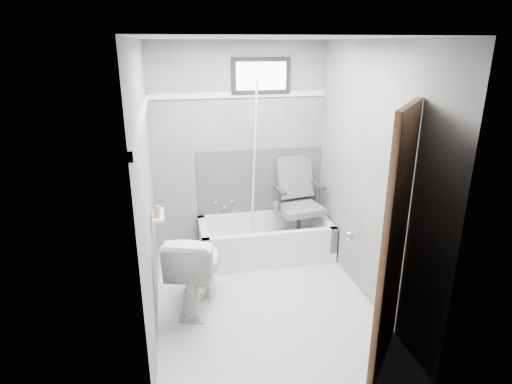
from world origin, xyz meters
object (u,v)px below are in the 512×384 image
object	(u,v)px
office_chair	(299,202)
soap_bottle_b	(157,206)
soap_bottle_a	(157,211)
bathtub	(265,239)
door	(452,262)
toilet	(197,268)

from	to	relation	value
office_chair	soap_bottle_b	xyz separation A→B (m)	(-1.58, -0.72, 0.35)
office_chair	soap_bottle_b	distance (m)	1.77
office_chair	soap_bottle_a	size ratio (longest dim) A/B	9.08
office_chair	soap_bottle_a	world-z (taller)	office_chair
bathtub	soap_bottle_a	bearing A→B (deg)	-145.19
bathtub	door	xyz separation A→B (m)	(0.75, -2.21, 0.79)
soap_bottle_a	office_chair	bearing A→B (deg)	28.61
soap_bottle_a	soap_bottle_b	xyz separation A→B (m)	(0.00, 0.14, -0.01)
soap_bottle_b	office_chair	bearing A→B (deg)	24.56
office_chair	door	size ratio (longest dim) A/B	0.49
bathtub	soap_bottle_b	world-z (taller)	soap_bottle_b
bathtub	toilet	distance (m)	1.21
door	soap_bottle_b	distance (m)	2.46
bathtub	soap_bottle_b	size ratio (longest dim) A/B	16.67
office_chair	soap_bottle_a	distance (m)	1.84
toilet	soap_bottle_b	xyz separation A→B (m)	(-0.32, 0.17, 0.58)
toilet	soap_bottle_a	xyz separation A→B (m)	(-0.32, 0.03, 0.58)
toilet	bathtub	bearing A→B (deg)	-118.07
bathtub	toilet	world-z (taller)	toilet
door	toilet	bearing A→B (deg)	139.43
soap_bottle_a	soap_bottle_b	world-z (taller)	soap_bottle_a
office_chair	toilet	bearing A→B (deg)	-154.46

